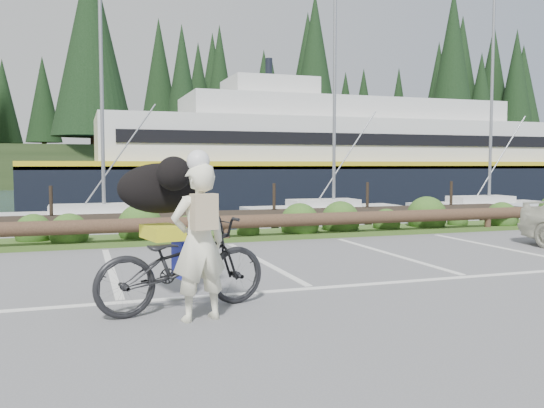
{
  "coord_description": "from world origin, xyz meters",
  "views": [
    {
      "loc": [
        -3.06,
        -7.74,
        1.74
      ],
      "look_at": [
        -0.15,
        0.96,
        1.1
      ],
      "focal_mm": 38.0,
      "sensor_mm": 36.0,
      "label": 1
    }
  ],
  "objects": [
    {
      "name": "ground",
      "position": [
        0.0,
        0.0,
        0.0
      ],
      "size": [
        72.0,
        72.0,
        0.0
      ],
      "primitive_type": "plane",
      "color": "#5B5B5E"
    },
    {
      "name": "harbor_backdrop",
      "position": [
        0.4,
        78.42,
        -0.0
      ],
      "size": [
        170.0,
        160.0,
        30.0
      ],
      "color": "#1A2F40",
      "rests_on": "ground"
    },
    {
      "name": "vegetation_strip",
      "position": [
        0.0,
        5.3,
        0.05
      ],
      "size": [
        34.0,
        1.6,
        0.1
      ],
      "primitive_type": "cube",
      "color": "#3D5B21",
      "rests_on": "ground"
    },
    {
      "name": "log_rail",
      "position": [
        0.0,
        4.6,
        0.0
      ],
      "size": [
        32.0,
        0.3,
        0.6
      ],
      "primitive_type": null,
      "color": "#443021",
      "rests_on": "ground"
    },
    {
      "name": "bicycle",
      "position": [
        -1.92,
        -1.02,
        0.56
      ],
      "size": [
        2.22,
        1.17,
        1.11
      ],
      "primitive_type": "imported",
      "rotation": [
        0.0,
        0.0,
        1.78
      ],
      "color": "black",
      "rests_on": "ground"
    },
    {
      "name": "cyclist",
      "position": [
        -1.82,
        -1.5,
        0.88
      ],
      "size": [
        0.71,
        0.54,
        1.75
      ],
      "primitive_type": "imported",
      "rotation": [
        0.0,
        0.0,
        3.35
      ],
      "color": "#F2F0CD",
      "rests_on": "ground"
    },
    {
      "name": "dog",
      "position": [
        -2.07,
        -0.35,
        1.43
      ],
      "size": [
        0.76,
        1.2,
        0.64
      ],
      "primitive_type": "ellipsoid",
      "rotation": [
        0.0,
        0.0,
        1.78
      ],
      "color": "black",
      "rests_on": "bicycle"
    }
  ]
}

